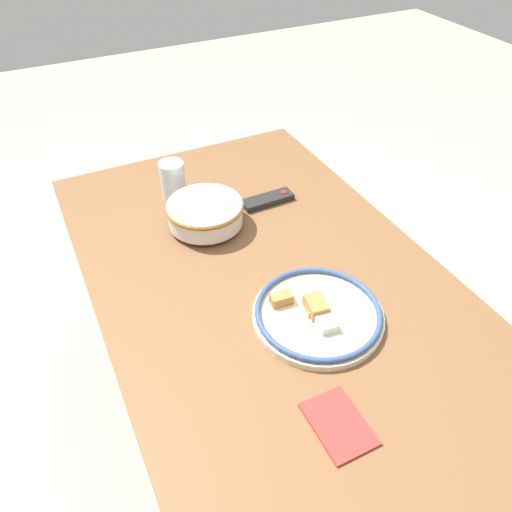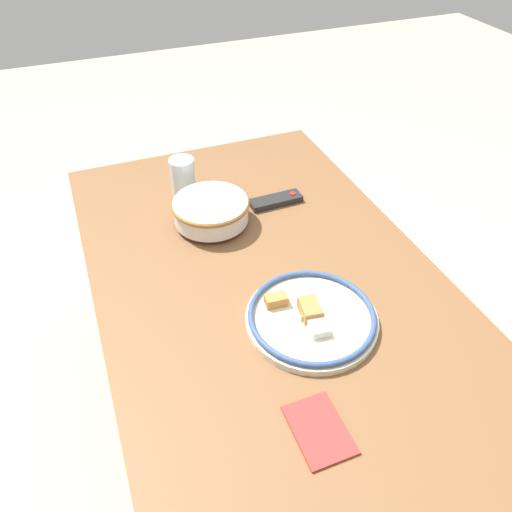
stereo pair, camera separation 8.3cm
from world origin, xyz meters
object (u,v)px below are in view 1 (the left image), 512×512
Objects in this scene: noodle_bowl at (205,213)px; food_plate at (317,314)px; tv_remote at (268,200)px; drinking_glass at (173,181)px.

food_plate is (0.46, 0.10, -0.03)m from noodle_bowl.
tv_remote is (-0.03, 0.22, -0.04)m from noodle_bowl.
drinking_glass is (-0.16, -0.25, 0.05)m from tv_remote.
food_plate is 2.54× the size of drinking_glass.
noodle_bowl is 0.72× the size of food_plate.
drinking_glass is (-0.18, -0.03, 0.01)m from noodle_bowl.
drinking_glass reaches higher than food_plate.
food_plate is 1.89× the size of tv_remote.
drinking_glass is at bearing -168.04° from food_plate.
drinking_glass is at bearing -169.50° from noodle_bowl.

